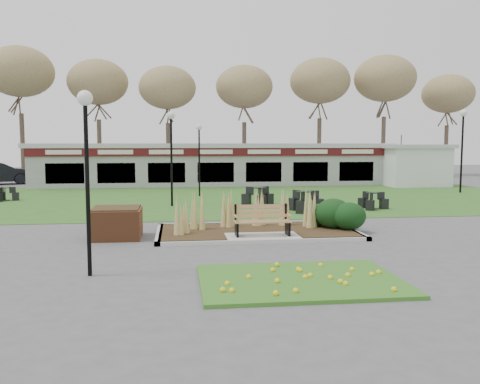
{
  "coord_description": "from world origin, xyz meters",
  "views": [
    {
      "loc": [
        -2.54,
        -14.75,
        2.9
      ],
      "look_at": [
        -0.45,
        2.0,
        1.28
      ],
      "focal_mm": 38.0,
      "sensor_mm": 36.0,
      "label": 1
    }
  ],
  "objects": [
    {
      "name": "patio_umbrella",
      "position": [
        12.51,
        18.0,
        1.5
      ],
      "size": [
        2.08,
        2.11,
        2.37
      ],
      "color": "black",
      "rests_on": "ground"
    },
    {
      "name": "ground",
      "position": [
        0.0,
        0.0,
        0.0
      ],
      "size": [
        100.0,
        100.0,
        0.0
      ],
      "primitive_type": "plane",
      "color": "#515154",
      "rests_on": "ground"
    },
    {
      "name": "bistro_set_d",
      "position": [
        2.81,
        6.11,
        0.31
      ],
      "size": [
        1.46,
        1.62,
        0.86
      ],
      "color": "black",
      "rests_on": "ground"
    },
    {
      "name": "flower_bed",
      "position": [
        0.0,
        -4.6,
        0.07
      ],
      "size": [
        4.2,
        3.0,
        0.16
      ],
      "color": "#296A1E",
      "rests_on": "ground"
    },
    {
      "name": "lawn",
      "position": [
        0.0,
        12.0,
        0.01
      ],
      "size": [
        34.0,
        16.0,
        0.02
      ],
      "primitive_type": "cube",
      "color": "#325C1D",
      "rests_on": "ground"
    },
    {
      "name": "bistro_set_a",
      "position": [
        -11.16,
        11.99,
        0.24
      ],
      "size": [
        1.16,
        1.24,
        0.67
      ],
      "color": "black",
      "rests_on": "ground"
    },
    {
      "name": "planting_bed",
      "position": [
        1.27,
        1.35,
        0.37
      ],
      "size": [
        6.75,
        3.4,
        1.27
      ],
      "color": "#2F1F13",
      "rests_on": "ground"
    },
    {
      "name": "bistro_set_c",
      "position": [
        6.0,
        6.55,
        0.26
      ],
      "size": [
        1.21,
        1.37,
        0.73
      ],
      "color": "black",
      "rests_on": "ground"
    },
    {
      "name": "lamp_post_mid_left",
      "position": [
        -2.78,
        8.74,
        3.17
      ],
      "size": [
        0.36,
        0.36,
        4.36
      ],
      "color": "black",
      "rests_on": "ground"
    },
    {
      "name": "tree_backdrop",
      "position": [
        0.0,
        28.0,
        8.36
      ],
      "size": [
        47.24,
        5.24,
        10.36
      ],
      "color": "#47382B",
      "rests_on": "ground"
    },
    {
      "name": "park_bench",
      "position": [
        0.0,
        0.25,
        0.59
      ],
      "size": [
        1.7,
        0.66,
        0.93
      ],
      "color": "#A9844C",
      "rests_on": "ground"
    },
    {
      "name": "lamp_post_near_left",
      "position": [
        -4.46,
        -3.5,
        2.94
      ],
      "size": [
        0.33,
        0.33,
        4.03
      ],
      "color": "black",
      "rests_on": "ground"
    },
    {
      "name": "lamp_post_far_right",
      "position": [
        14.0,
        13.11,
        3.54
      ],
      "size": [
        0.4,
        0.4,
        4.86
      ],
      "color": "black",
      "rests_on": "ground"
    },
    {
      "name": "lamp_post_mid_right",
      "position": [
        -1.32,
        12.98,
        2.87
      ],
      "size": [
        0.33,
        0.33,
        3.94
      ],
      "color": "black",
      "rests_on": "ground"
    },
    {
      "name": "service_hut",
      "position": [
        13.5,
        18.0,
        1.45
      ],
      "size": [
        4.4,
        3.4,
        2.83
      ],
      "color": "white",
      "rests_on": "ground"
    },
    {
      "name": "bistro_set_b",
      "position": [
        1.25,
        8.51,
        0.3
      ],
      "size": [
        1.57,
        1.4,
        0.83
      ],
      "color": "black",
      "rests_on": "ground"
    },
    {
      "name": "food_pavilion",
      "position": [
        0.0,
        19.96,
        1.48
      ],
      "size": [
        24.6,
        3.4,
        2.9
      ],
      "color": "gray",
      "rests_on": "ground"
    },
    {
      "name": "brick_planter",
      "position": [
        -4.4,
        1.0,
        0.48
      ],
      "size": [
        1.5,
        1.5,
        0.95
      ],
      "color": "brown",
      "rests_on": "ground"
    }
  ]
}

